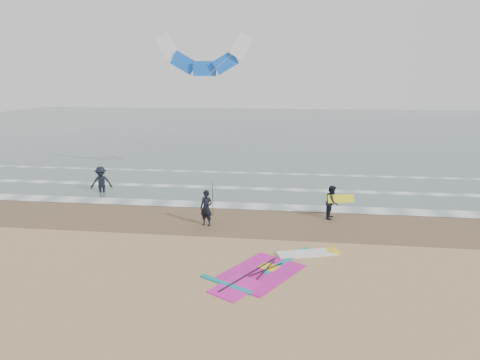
# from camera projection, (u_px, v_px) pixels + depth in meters

# --- Properties ---
(ground) EXTENTS (120.00, 120.00, 0.00)m
(ground) POSITION_uv_depth(u_px,v_px,m) (234.00, 275.00, 14.76)
(ground) COLOR tan
(ground) RESTS_ON ground
(sea_water) EXTENTS (120.00, 80.00, 0.02)m
(sea_water) POSITION_uv_depth(u_px,v_px,m) (282.00, 127.00, 61.10)
(sea_water) COLOR #47605E
(sea_water) RESTS_ON ground
(wet_sand_band) EXTENTS (120.00, 5.00, 0.01)m
(wet_sand_band) POSITION_uv_depth(u_px,v_px,m) (252.00, 220.00, 20.56)
(wet_sand_band) COLOR brown
(wet_sand_band) RESTS_ON ground
(foam_waterline) EXTENTS (120.00, 9.15, 0.02)m
(foam_waterline) POSITION_uv_depth(u_px,v_px,m) (260.00, 195.00, 24.84)
(foam_waterline) COLOR white
(foam_waterline) RESTS_ON ground
(windsurf_rig) EXTENTS (4.96, 4.70, 0.12)m
(windsurf_rig) POSITION_uv_depth(u_px,v_px,m) (275.00, 267.00, 15.28)
(windsurf_rig) COLOR white
(windsurf_rig) RESTS_ON ground
(person_standing) EXTENTS (0.71, 0.57, 1.68)m
(person_standing) POSITION_uv_depth(u_px,v_px,m) (206.00, 208.00, 19.60)
(person_standing) COLOR black
(person_standing) RESTS_ON ground
(person_walking) EXTENTS (0.80, 0.92, 1.63)m
(person_walking) POSITION_uv_depth(u_px,v_px,m) (332.00, 202.00, 20.65)
(person_walking) COLOR black
(person_walking) RESTS_ON ground
(person_wading) EXTENTS (1.41, 1.04, 1.94)m
(person_wading) POSITION_uv_depth(u_px,v_px,m) (101.00, 177.00, 25.30)
(person_wading) COLOR black
(person_wading) RESTS_ON ground
(held_pole) EXTENTS (0.17, 0.86, 1.82)m
(held_pole) POSITION_uv_depth(u_px,v_px,m) (213.00, 200.00, 19.47)
(held_pole) COLOR black
(held_pole) RESTS_ON ground
(carried_kiteboard) EXTENTS (1.30, 0.51, 0.39)m
(carried_kiteboard) POSITION_uv_depth(u_px,v_px,m) (341.00, 199.00, 20.46)
(carried_kiteboard) COLOR yellow
(carried_kiteboard) RESTS_ON ground
(surf_kite) EXTENTS (8.61, 4.53, 8.19)m
(surf_kite) POSITION_uv_depth(u_px,v_px,m) (204.00, 58.00, 27.14)
(surf_kite) COLOR white
(surf_kite) RESTS_ON ground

